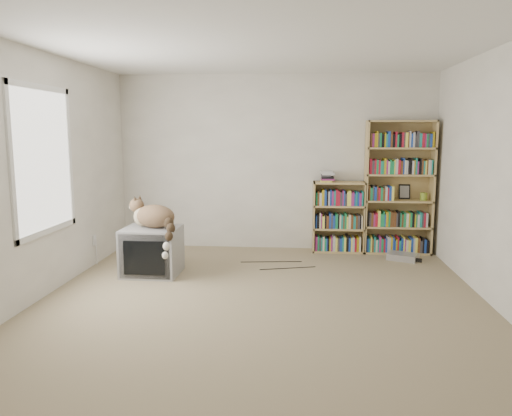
# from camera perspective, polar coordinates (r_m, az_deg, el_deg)

# --- Properties ---
(floor) EXTENTS (4.50, 5.00, 0.01)m
(floor) POSITION_cam_1_polar(r_m,az_deg,el_deg) (4.98, 0.56, -11.09)
(floor) COLOR gray
(floor) RESTS_ON ground
(wall_back) EXTENTS (4.50, 0.02, 2.50)m
(wall_back) POSITION_cam_1_polar(r_m,az_deg,el_deg) (7.20, 2.17, 5.21)
(wall_back) COLOR white
(wall_back) RESTS_ON floor
(wall_front) EXTENTS (4.50, 0.02, 2.50)m
(wall_front) POSITION_cam_1_polar(r_m,az_deg,el_deg) (2.25, -4.50, -2.51)
(wall_front) COLOR white
(wall_front) RESTS_ON floor
(wall_left) EXTENTS (0.02, 5.00, 2.50)m
(wall_left) POSITION_cam_1_polar(r_m,az_deg,el_deg) (5.38, -24.12, 3.28)
(wall_left) COLOR white
(wall_left) RESTS_ON floor
(wall_right) EXTENTS (0.02, 5.00, 2.50)m
(wall_right) POSITION_cam_1_polar(r_m,az_deg,el_deg) (5.06, 26.95, 2.80)
(wall_right) COLOR white
(wall_right) RESTS_ON floor
(ceiling) EXTENTS (4.50, 5.00, 0.02)m
(ceiling) POSITION_cam_1_polar(r_m,az_deg,el_deg) (4.76, 0.61, 18.54)
(ceiling) COLOR white
(ceiling) RESTS_ON wall_back
(window) EXTENTS (0.02, 1.22, 1.52)m
(window) POSITION_cam_1_polar(r_m,az_deg,el_deg) (5.54, -23.10, 5.04)
(window) COLOR white
(window) RESTS_ON wall_left
(crt_tv) EXTENTS (0.65, 0.60, 0.56)m
(crt_tv) POSITION_cam_1_polar(r_m,az_deg,el_deg) (6.10, -11.78, -4.83)
(crt_tv) COLOR gray
(crt_tv) RESTS_ON floor
(cat) EXTENTS (0.70, 0.70, 0.60)m
(cat) POSITION_cam_1_polar(r_m,az_deg,el_deg) (5.96, -11.32, -1.35)
(cat) COLOR #372316
(cat) RESTS_ON crt_tv
(bookcase_tall) EXTENTS (0.92, 0.30, 1.84)m
(bookcase_tall) POSITION_cam_1_polar(r_m,az_deg,el_deg) (7.21, 15.95, 1.89)
(bookcase_tall) COLOR tan
(bookcase_tall) RESTS_ON floor
(bookcase_short) EXTENTS (0.72, 0.30, 1.00)m
(bookcase_short) POSITION_cam_1_polar(r_m,az_deg,el_deg) (7.16, 9.40, -1.26)
(bookcase_short) COLOR tan
(bookcase_short) RESTS_ON floor
(book_stack) EXTENTS (0.18, 0.23, 0.15)m
(book_stack) POSITION_cam_1_polar(r_m,az_deg,el_deg) (7.03, 8.10, 3.59)
(book_stack) COLOR #A9162C
(book_stack) RESTS_ON bookcase_short
(green_mug) EXTENTS (0.10, 0.10, 0.11)m
(green_mug) POSITION_cam_1_polar(r_m,az_deg,el_deg) (7.27, 18.60, 1.27)
(green_mug) COLOR olive
(green_mug) RESTS_ON bookcase_tall
(framed_print) EXTENTS (0.16, 0.05, 0.21)m
(framed_print) POSITION_cam_1_polar(r_m,az_deg,el_deg) (7.31, 16.59, 1.81)
(framed_print) COLOR black
(framed_print) RESTS_ON bookcase_tall
(dvd_player) EXTENTS (0.45, 0.40, 0.09)m
(dvd_player) POSITION_cam_1_polar(r_m,az_deg,el_deg) (6.94, 16.43, -5.36)
(dvd_player) COLOR #B9B8BE
(dvd_player) RESTS_ON floor
(wall_outlet) EXTENTS (0.01, 0.08, 0.13)m
(wall_outlet) POSITION_cam_1_polar(r_m,az_deg,el_deg) (6.69, -17.97, -3.52)
(wall_outlet) COLOR silver
(wall_outlet) RESTS_ON wall_left
(floor_cables) EXTENTS (1.20, 0.70, 0.01)m
(floor_cables) POSITION_cam_1_polar(r_m,az_deg,el_deg) (6.34, 0.91, -6.70)
(floor_cables) COLOR black
(floor_cables) RESTS_ON floor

